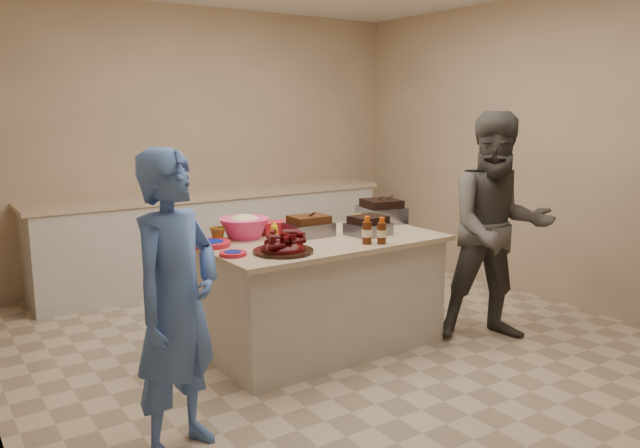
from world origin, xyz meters
TOP-DOWN VIEW (x-y plane):
  - room at (0.00, 0.00)m, footprint 4.50×5.00m
  - back_counter at (0.00, 2.20)m, footprint 3.60×0.64m
  - island at (-0.11, 0.11)m, footprint 1.72×0.93m
  - rib_platter at (-0.56, -0.09)m, footprint 0.41×0.41m
  - pulled_pork_tray at (-0.14, 0.26)m, footprint 0.32×0.24m
  - brisket_tray at (0.24, 0.06)m, footprint 0.31×0.27m
  - roasting_pan at (0.64, 0.39)m, footprint 0.37×0.37m
  - coleslaw_bowl at (-0.56, 0.46)m, footprint 0.36×0.36m
  - sausage_plate at (-0.13, 0.44)m, footprint 0.32×0.32m
  - mac_cheese_dish at (0.56, 0.41)m, footprint 0.35×0.29m
  - bbq_bottle_a at (0.04, -0.19)m, footprint 0.07×0.07m
  - bbq_bottle_b at (0.13, -0.24)m, footprint 0.06×0.06m
  - mustard_bottle at (-0.41, 0.29)m, footprint 0.05×0.05m
  - sauce_bowl at (-0.09, 0.39)m, footprint 0.15×0.05m
  - plate_stack_large at (-0.87, 0.34)m, footprint 0.27×0.27m
  - plate_stack_small at (-0.87, 0.01)m, footprint 0.17×0.17m
  - plastic_cup at (-0.77, 0.45)m, footprint 0.11×0.10m
  - basket_stack at (-0.31, 0.46)m, footprint 0.21×0.17m
  - guest_gray at (1.07, -0.44)m, footprint 1.58×1.88m

SIDE VIEW (x-z plane):
  - room at x=0.00m, z-range -1.35..1.35m
  - island at x=-0.11m, z-range -0.40..0.40m
  - guest_gray at x=1.07m, z-range -0.32..0.32m
  - back_counter at x=0.00m, z-range 0.00..0.90m
  - rib_platter at x=-0.56m, z-range 0.73..0.89m
  - pulled_pork_tray at x=-0.14m, z-range 0.76..0.86m
  - brisket_tray at x=0.24m, z-range 0.76..0.85m
  - roasting_pan at x=0.64m, z-range 0.74..0.87m
  - coleslaw_bowl at x=-0.56m, z-range 0.69..0.93m
  - sausage_plate at x=-0.13m, z-range 0.78..0.83m
  - mac_cheese_dish at x=0.56m, z-range 0.77..0.85m
  - bbq_bottle_a at x=0.04m, z-range 0.71..0.90m
  - bbq_bottle_b at x=0.13m, z-range 0.72..0.90m
  - mustard_bottle at x=-0.41m, z-range 0.74..0.87m
  - sauce_bowl at x=-0.09m, z-range 0.73..0.88m
  - plate_stack_large at x=-0.87m, z-range 0.79..0.82m
  - plate_stack_small at x=-0.87m, z-range 0.80..0.82m
  - plastic_cup at x=-0.77m, z-range 0.75..0.86m
  - basket_stack at x=-0.31m, z-range 0.76..0.85m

